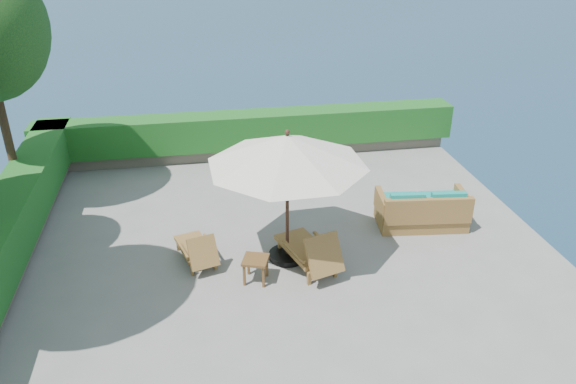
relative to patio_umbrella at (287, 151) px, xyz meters
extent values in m
plane|color=gray|center=(-0.12, 0.15, -2.47)|extent=(12.00, 12.00, 0.00)
cube|color=#5C5449|center=(-0.12, 0.15, -4.02)|extent=(12.00, 12.00, 3.00)
plane|color=#142F40|center=(-0.12, 0.15, -5.47)|extent=(600.00, 600.00, 0.00)
cube|color=#686153|center=(-0.12, 5.75, -2.29)|extent=(12.00, 0.60, 0.36)
cube|color=#686153|center=(-5.72, 0.15, -2.29)|extent=(0.60, 12.00, 0.36)
cube|color=#154C17|center=(-0.12, 5.75, -1.62)|extent=(12.40, 0.90, 1.00)
cylinder|color=#412B19|center=(-6.12, 3.35, -0.13)|extent=(0.20, 0.20, 4.68)
cylinder|color=black|center=(0.00, 0.00, -2.41)|extent=(1.05, 1.05, 0.12)
cylinder|color=#381F14|center=(0.00, 0.00, -1.06)|extent=(0.10, 0.10, 2.82)
cone|color=beige|center=(0.00, 0.00, 0.03)|extent=(4.33, 4.33, 0.62)
sphere|color=#381F14|center=(0.00, 0.00, 0.40)|extent=(0.13, 0.13, 0.10)
cube|color=olive|center=(-2.02, -0.30, -2.36)|extent=(0.07, 0.07, 0.23)
cube|color=olive|center=(-1.55, -0.17, -2.36)|extent=(0.07, 0.07, 0.23)
cube|color=olive|center=(-2.31, 0.71, -2.36)|extent=(0.07, 0.07, 0.23)
cube|color=olive|center=(-1.84, 0.85, -2.36)|extent=(0.07, 0.07, 0.23)
cube|color=olive|center=(-1.95, 0.36, -2.21)|extent=(0.87, 1.26, 0.08)
cube|color=olive|center=(-1.77, -0.28, -1.96)|extent=(0.66, 0.52, 0.62)
cube|color=olive|center=(-2.19, 0.11, -2.08)|extent=(0.25, 0.73, 0.04)
cube|color=olive|center=(-1.62, 0.27, -2.08)|extent=(0.25, 0.73, 0.04)
cube|color=olive|center=(0.26, -1.02, -2.33)|extent=(0.08, 0.08, 0.28)
cube|color=olive|center=(0.84, -0.84, -2.33)|extent=(0.08, 0.08, 0.28)
cube|color=olive|center=(-0.13, 0.23, -2.33)|extent=(0.08, 0.08, 0.28)
cube|color=olive|center=(0.46, 0.41, -2.33)|extent=(0.08, 0.08, 0.28)
cube|color=olive|center=(0.33, -0.20, -2.14)|extent=(1.11, 1.57, 0.10)
cube|color=olive|center=(0.57, -0.99, -1.84)|extent=(0.83, 0.66, 0.77)
cube|color=olive|center=(0.03, -0.52, -1.98)|extent=(0.34, 0.91, 0.05)
cube|color=olive|center=(0.75, -0.30, -1.98)|extent=(0.34, 0.91, 0.05)
cube|color=brown|center=(-1.01, -0.82, -2.24)|extent=(0.06, 0.06, 0.47)
cube|color=brown|center=(-0.64, -0.95, -2.24)|extent=(0.06, 0.06, 0.47)
cube|color=brown|center=(-0.88, -0.46, -2.24)|extent=(0.06, 0.06, 0.47)
cube|color=brown|center=(-0.52, -0.58, -2.24)|extent=(0.06, 0.06, 0.47)
cube|color=brown|center=(-0.76, -0.70, -1.98)|extent=(0.62, 0.62, 0.05)
cube|color=olive|center=(3.36, 0.87, -2.25)|extent=(2.13, 1.23, 0.45)
cube|color=olive|center=(3.31, 0.40, -1.85)|extent=(2.03, 0.38, 0.62)
cube|color=olive|center=(2.40, 0.98, -1.91)|extent=(0.25, 1.02, 0.51)
cube|color=olive|center=(4.32, 0.76, -1.91)|extent=(0.25, 1.02, 0.51)
cube|color=#128279|center=(2.89, 0.98, -1.92)|extent=(0.96, 0.90, 0.20)
cube|color=#128279|center=(3.83, 0.87, -1.92)|extent=(0.96, 0.90, 0.20)
cube|color=#128279|center=(2.85, 0.57, -1.66)|extent=(0.80, 0.24, 0.41)
cube|color=#128279|center=(3.79, 0.46, -1.66)|extent=(0.80, 0.24, 0.41)
camera|label=1|loc=(-1.74, -10.00, 4.20)|focal=35.00mm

